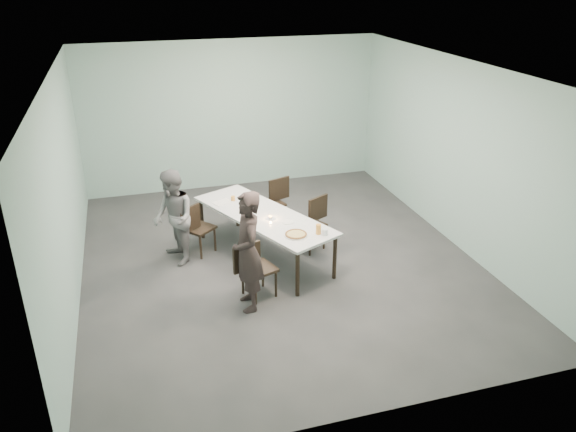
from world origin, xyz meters
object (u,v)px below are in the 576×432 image
object	(u,v)px
chair_near_right	(313,220)
diner_near	(248,252)
chair_far_left	(195,226)
water_tumbler	(325,232)
table	(263,217)
side_plate	(287,222)
chair_far_right	(274,199)
pizza	(296,234)
diner_far	(174,218)
chair_near_left	(254,266)
amber_tumbler	(233,198)
tealight	(270,218)
beer_glass	(318,229)

from	to	relation	value
chair_near_right	diner_near	xyz separation A→B (m)	(-1.40, -1.42, 0.34)
chair_far_left	water_tumbler	xyz separation A→B (m)	(1.70, -1.36, 0.29)
table	side_plate	world-z (taller)	side_plate
chair_far_right	pizza	distance (m)	2.01
diner_far	chair_near_left	bearing A→B (deg)	21.90
chair_near_left	chair_near_right	distance (m)	1.77
table	pizza	distance (m)	0.91
diner_far	chair_far_left	bearing A→B (deg)	101.13
pizza	amber_tumbler	bearing A→B (deg)	111.97
table	diner_far	size ratio (longest dim) A/B	1.81
side_plate	tealight	bearing A→B (deg)	138.50
chair_near_right	chair_far_left	bearing A→B (deg)	-37.09
chair_near_right	beer_glass	world-z (taller)	beer_glass
table	chair_far_left	bearing A→B (deg)	158.99
pizza	chair_near_right	bearing A→B (deg)	58.41
chair_far_left	pizza	xyz separation A→B (m)	(1.29, -1.26, 0.27)
table	chair_near_left	world-z (taller)	chair_near_left
chair_far_right	chair_near_right	bearing A→B (deg)	91.05
chair_near_left	diner_near	xyz separation A→B (m)	(-0.12, -0.20, 0.34)
chair_far_right	beer_glass	bearing A→B (deg)	73.79
pizza	diner_far	bearing A→B (deg)	145.77
diner_near	diner_far	bearing A→B (deg)	-152.13
chair_near_left	side_plate	distance (m)	1.04
table	amber_tumbler	xyz separation A→B (m)	(-0.35, 0.66, 0.10)
chair_near_left	beer_glass	distance (m)	1.09
tealight	amber_tumbler	xyz separation A→B (m)	(-0.41, 0.87, 0.02)
pizza	chair_far_right	bearing A→B (deg)	84.10
chair_near_left	chair_far_left	world-z (taller)	same
diner_near	chair_near_right	bearing A→B (deg)	135.80
table	diner_near	world-z (taller)	diner_near
chair_far_left	chair_near_right	world-z (taller)	same
amber_tumbler	tealight	bearing A→B (deg)	-64.75
side_plate	tealight	world-z (taller)	tealight
water_tumbler	amber_tumbler	bearing A→B (deg)	122.17
pizza	beer_glass	xyz separation A→B (m)	(0.33, -0.04, 0.06)
chair_far_right	diner_far	bearing A→B (deg)	5.77
diner_far	water_tumbler	xyz separation A→B (m)	(2.04, -1.21, 0.04)
chair_near_left	chair_far_right	xyz separation A→B (m)	(0.89, 2.24, 0.00)
chair_near_left	diner_far	distance (m)	1.68
chair_near_left	water_tumbler	xyz separation A→B (m)	(1.10, 0.16, 0.29)
chair_far_right	water_tumbler	distance (m)	2.11
table	diner_far	xyz separation A→B (m)	(-1.36, 0.24, 0.06)
table	diner_far	distance (m)	1.38
chair_far_right	diner_far	xyz separation A→B (m)	(-1.83, -0.87, 0.25)
chair_near_right	amber_tumbler	distance (m)	1.36
beer_glass	amber_tumbler	xyz separation A→B (m)	(-0.94, 1.57, -0.03)
pizza	water_tumbler	world-z (taller)	water_tumbler
beer_glass	amber_tumbler	distance (m)	1.83
diner_far	tealight	world-z (taller)	diner_far
amber_tumbler	pizza	bearing A→B (deg)	-68.03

